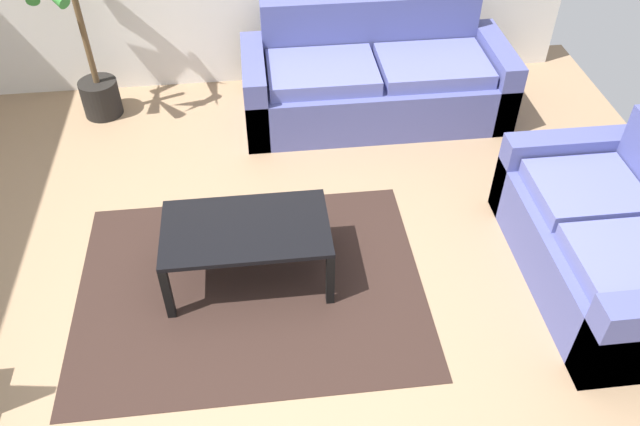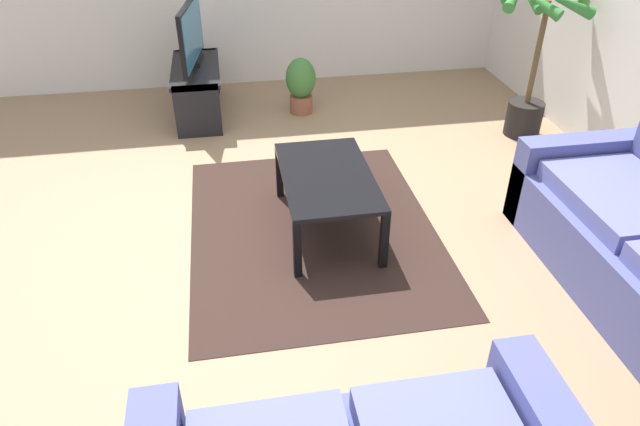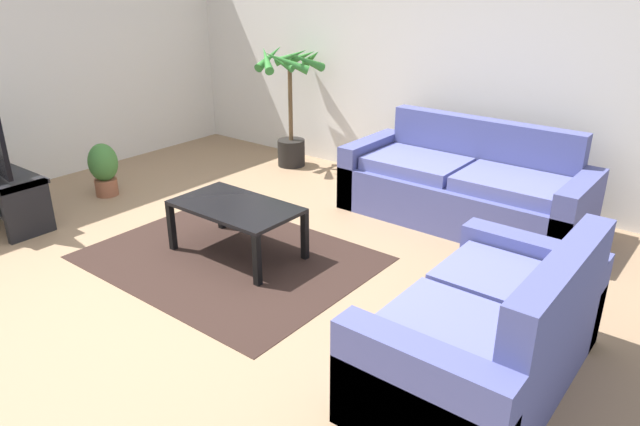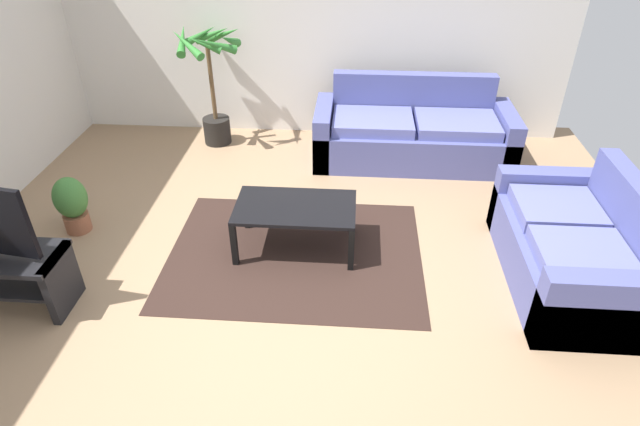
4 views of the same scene
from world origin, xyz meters
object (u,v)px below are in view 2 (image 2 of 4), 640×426
(potted_plant_small, at_px, (301,84))
(coffee_table, at_px, (327,181))
(tv_stand, at_px, (197,83))
(potted_palm, at_px, (536,56))
(tv, at_px, (191,34))

(potted_plant_small, bearing_deg, coffee_table, -3.29)
(tv_stand, xyz_separation_m, coffee_table, (2.19, 0.88, 0.07))
(coffee_table, xyz_separation_m, potted_palm, (-1.20, 2.06, 0.36))
(potted_palm, height_order, potted_plant_small, potted_palm)
(coffee_table, bearing_deg, potted_palm, 120.13)
(coffee_table, distance_m, potted_plant_small, 2.06)
(tv, relative_size, coffee_table, 0.95)
(potted_palm, distance_m, potted_plant_small, 2.17)
(tv_stand, relative_size, tv, 1.12)
(tv, xyz_separation_m, potted_palm, (0.99, 2.94, -0.05))
(potted_plant_small, bearing_deg, potted_palm, 65.99)
(potted_palm, bearing_deg, tv_stand, -108.60)
(coffee_table, height_order, potted_palm, potted_palm)
(tv_stand, distance_m, coffee_table, 2.36)
(tv_stand, height_order, tv, tv)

